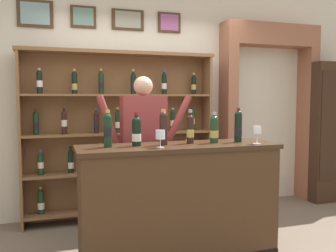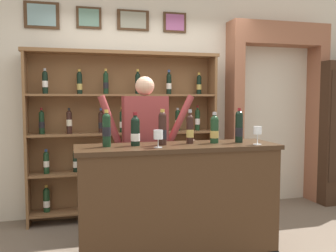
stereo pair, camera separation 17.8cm
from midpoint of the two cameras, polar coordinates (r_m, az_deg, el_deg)
The scene contains 14 objects.
back_wall at distance 4.72m, azimuth -5.13°, elevation 5.55°, with size 12.00×0.19×3.11m.
wine_shelf at distance 4.41m, azimuth -8.77°, elevation -0.90°, with size 2.32×0.30×2.02m.
archway_doorway at distance 5.27m, azimuth 14.16°, elevation 3.73°, with size 1.41×0.45×2.47m.
side_cabinet at distance 5.62m, azimuth 23.46°, elevation -0.85°, with size 0.69×0.37×1.96m.
tasting_counter at distance 3.35m, azimuth 0.16°, elevation -11.93°, with size 1.82×0.55×1.05m.
shopkeeper at distance 3.68m, azimuth -5.28°, elevation -2.17°, with size 1.01×0.22×1.68m.
tasting_bottle_prosecco at distance 3.11m, azimuth -11.12°, elevation -0.51°, with size 0.07×0.07×0.32m.
tasting_bottle_chianti at distance 3.16m, azimuth -6.62°, elevation -0.81°, with size 0.08×0.08×0.30m.
tasting_bottle_brunello at distance 3.20m, azimuth -2.31°, elevation -0.36°, with size 0.07×0.07×0.32m.
tasting_bottle_bianco at distance 3.32m, azimuth 2.01°, elevation -0.40°, with size 0.07×0.07×0.31m.
tasting_bottle_riserva at distance 3.38m, azimuth 5.83°, elevation -0.45°, with size 0.08×0.08×0.29m.
tasting_bottle_super_tuscan at distance 3.46m, azimuth 9.60°, elevation -0.06°, with size 0.07×0.07×0.33m.
wine_glass_center at distance 3.35m, azimuth 12.44°, elevation -0.74°, with size 0.07×0.07×0.17m.
wine_glass_left at distance 3.03m, azimuth -2.90°, elevation -1.46°, with size 0.08×0.08×0.15m.
Camera 1 is at (-1.12, -3.03, 1.47)m, focal length 38.52 mm.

